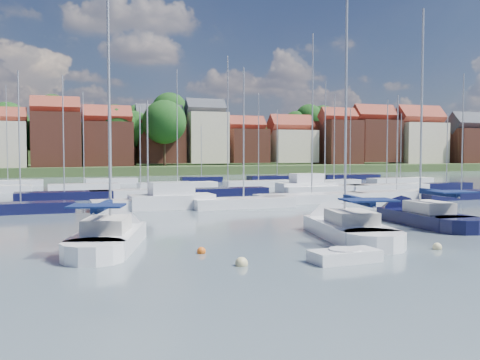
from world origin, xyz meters
name	(u,v)px	position (x,y,z in m)	size (l,w,h in m)	color
ground	(178,191)	(0.00, 40.00, 0.00)	(260.00, 260.00, 0.00)	#424F5A
sailboat_left	(114,236)	(-11.94, 4.20, 0.36)	(5.89, 11.01, 14.53)	white
sailboat_centre	(339,228)	(0.85, 3.10, 0.35)	(5.16, 11.91, 15.69)	white
sailboat_navy	(413,217)	(8.24, 5.95, 0.36)	(3.66, 11.24, 15.36)	black
tender	(345,256)	(-3.06, -4.01, 0.25)	(3.10, 1.54, 0.66)	white
buoy_b	(242,266)	(-7.55, -3.26, 0.00)	(0.54, 0.54, 0.54)	beige
buoy_c	(201,253)	(-8.39, -0.04, 0.00)	(0.42, 0.42, 0.42)	#D85914
buoy_d	(351,250)	(-1.30, -1.70, 0.00)	(0.42, 0.42, 0.42)	#D85914
buoy_e	(330,225)	(2.14, 6.47, 0.00)	(0.47, 0.47, 0.47)	#D85914
buoy_h	(437,249)	(2.78, -2.95, 0.00)	(0.45, 0.45, 0.45)	beige
marina_field	(204,190)	(1.91, 35.15, 0.43)	(79.62, 41.41, 15.93)	white
far_shore_town	(111,153)	(2.23, 132.67, 4.61)	(212.46, 90.00, 22.27)	#3F4E27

